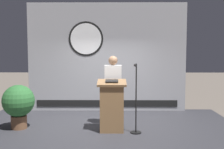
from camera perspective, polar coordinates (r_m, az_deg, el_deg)
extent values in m
plane|color=#6B6056|center=(6.78, -1.47, -13.15)|extent=(40.00, 40.00, 0.00)
cube|color=#333338|center=(6.73, -1.47, -11.94)|extent=(6.40, 4.00, 0.30)
cube|color=#9E9EA3|center=(8.29, -1.05, 3.55)|extent=(4.69, 0.10, 3.20)
cylinder|color=black|center=(8.28, -5.36, 7.29)|extent=(1.02, 0.02, 1.02)
cylinder|color=white|center=(8.28, -5.37, 7.29)|extent=(0.91, 0.02, 0.91)
cube|color=black|center=(8.39, -1.05, -5.95)|extent=(4.22, 0.02, 0.20)
cube|color=olive|center=(6.25, -0.03, -6.83)|extent=(0.52, 0.40, 1.06)
cube|color=olive|center=(6.16, -0.03, -1.72)|extent=(0.64, 0.50, 0.13)
cube|color=black|center=(6.14, -0.04, -1.33)|extent=(0.28, 0.20, 0.06)
cylinder|color=black|center=(6.74, 0.21, -6.80)|extent=(0.26, 0.26, 0.87)
cube|color=white|center=(6.63, 0.21, -0.63)|extent=(0.40, 0.24, 0.59)
sphere|color=#997051|center=(6.60, 0.21, 2.87)|extent=(0.22, 0.22, 0.22)
cylinder|color=black|center=(6.25, 4.91, -11.75)|extent=(0.24, 0.24, 0.02)
cylinder|color=black|center=(6.08, 4.96, -4.95)|extent=(0.03, 0.03, 1.53)
cylinder|color=black|center=(6.15, 4.89, 1.85)|extent=(0.02, 0.32, 0.02)
sphere|color=#262626|center=(6.31, 4.79, 1.93)|extent=(0.07, 0.07, 0.07)
cylinder|color=brown|center=(6.88, -18.53, -9.24)|extent=(0.36, 0.36, 0.30)
sphere|color=#2D6B33|center=(6.78, -18.64, -5.13)|extent=(0.74, 0.74, 0.74)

